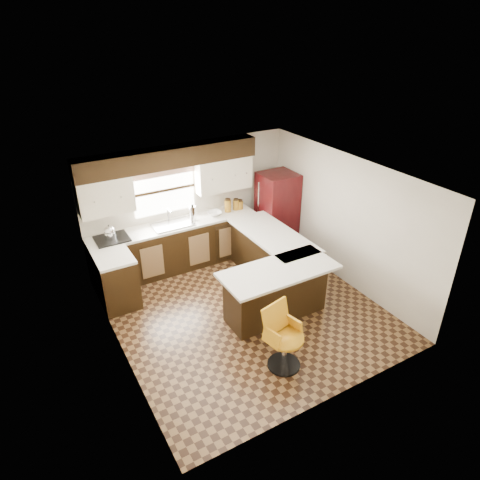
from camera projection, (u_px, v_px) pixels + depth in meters
floor at (245, 310)px, 7.33m from camera, size 4.40×4.40×0.00m
ceiling at (246, 177)px, 6.20m from camera, size 4.40×4.40×0.00m
wall_back at (189, 202)px, 8.45m from camera, size 4.40×0.00×4.40m
wall_front at (339, 327)px, 5.08m from camera, size 4.40×0.00×4.40m
wall_left at (113, 286)px, 5.84m from camera, size 0.00×4.40×4.40m
wall_right at (346, 221)px, 7.69m from camera, size 0.00×4.40×4.40m
base_cab_back at (176, 247)px, 8.37m from camera, size 3.30×0.60×0.90m
base_cab_left at (117, 282)px, 7.28m from camera, size 0.60×0.70×0.90m
counter_back at (175, 225)px, 8.15m from camera, size 3.30×0.60×0.04m
counter_left at (113, 258)px, 7.06m from camera, size 0.60×0.70×0.04m
soffit at (169, 157)px, 7.66m from camera, size 3.40×0.35×0.36m
upper_cab_left at (105, 196)px, 7.36m from camera, size 0.94×0.35×0.64m
upper_cab_right at (223, 174)px, 8.37m from camera, size 1.14×0.35×0.64m
window_pane at (164, 190)px, 8.05m from camera, size 1.20×0.02×0.90m
valance at (163, 171)px, 7.84m from camera, size 1.30×0.06×0.18m
sink at (172, 225)px, 8.10m from camera, size 0.75×0.45×0.03m
dishwasher at (228, 242)px, 8.61m from camera, size 0.58×0.03×0.78m
cooktop at (112, 239)px, 7.59m from camera, size 0.58×0.50×0.02m
peninsula_long at (270, 258)px, 7.99m from camera, size 0.60×1.95×0.90m
peninsula_return at (276, 292)px, 7.01m from camera, size 1.65×0.60×0.90m
counter_pen_long at (273, 235)px, 7.79m from camera, size 0.84×1.95×0.04m
counter_pen_return at (279, 271)px, 6.71m from camera, size 1.89×0.84×0.04m
refrigerator at (277, 212)px, 8.94m from camera, size 0.71×0.69×1.67m
bar_chair at (285, 339)px, 5.95m from camera, size 0.63×0.63×0.98m
kettle at (110, 232)px, 7.52m from camera, size 0.20×0.20×0.26m
percolator at (193, 213)px, 8.25m from camera, size 0.13×0.13×0.29m
mixing_bowl at (215, 213)px, 8.51m from camera, size 0.29×0.29×0.07m
canister_large at (228, 206)px, 8.61m from camera, size 0.13×0.13×0.25m
canister_med at (236, 205)px, 8.71m from camera, size 0.12×0.12×0.21m
canister_small at (240, 205)px, 8.75m from camera, size 0.14×0.14×0.17m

